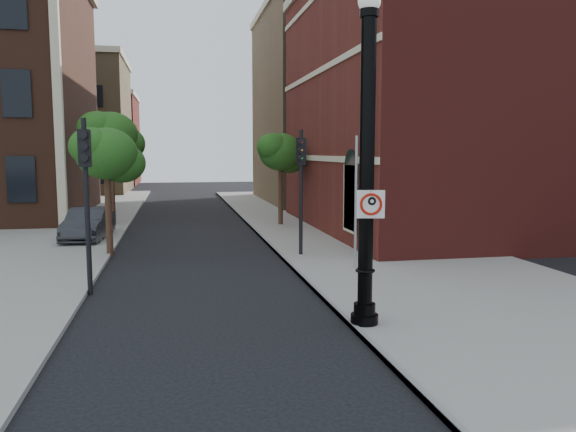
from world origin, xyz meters
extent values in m
plane|color=black|center=(0.00, 0.00, 0.00)|extent=(120.00, 120.00, 0.00)
cube|color=gray|center=(6.00, 10.00, 0.06)|extent=(8.00, 60.00, 0.12)
cube|color=gray|center=(-9.00, 18.00, 0.06)|extent=(10.00, 50.00, 0.12)
cube|color=gray|center=(2.05, 10.00, 0.07)|extent=(0.10, 60.00, 0.14)
cube|color=maroon|center=(16.00, 14.00, 6.00)|extent=(22.00, 16.00, 12.00)
cube|color=black|center=(4.96, 9.00, 2.00)|extent=(0.08, 1.40, 2.40)
cube|color=beige|center=(4.97, 14.00, 3.50)|extent=(0.06, 16.00, 0.25)
cube|color=beige|center=(4.97, 14.00, 7.50)|extent=(0.06, 16.00, 0.25)
cube|color=beige|center=(-7.00, 17.00, 7.00)|extent=(0.40, 0.40, 14.00)
cube|color=olive|center=(-12.00, 44.00, 6.00)|extent=(12.00, 12.00, 12.00)
cube|color=maroon|center=(-12.00, 58.00, 5.00)|extent=(12.00, 12.00, 10.00)
cube|color=olive|center=(16.00, 30.00, 7.00)|extent=(22.00, 14.00, 14.00)
cylinder|color=black|center=(2.30, -0.40, 0.16)|extent=(0.60, 0.60, 0.32)
cylinder|color=black|center=(2.30, -0.40, 0.43)|extent=(0.47, 0.47, 0.27)
cylinder|color=black|center=(2.30, -0.40, 3.41)|extent=(0.32, 0.32, 6.19)
torus|color=black|center=(2.30, -0.40, 1.28)|extent=(0.43, 0.43, 0.06)
cylinder|color=black|center=(2.30, -0.40, 6.59)|extent=(0.38, 0.38, 0.16)
sphere|color=silver|center=(2.30, -0.40, 6.83)|extent=(0.47, 0.47, 0.47)
cube|color=white|center=(2.34, -0.58, 2.72)|extent=(0.58, 0.14, 0.59)
cube|color=black|center=(2.34, -0.58, 2.99)|extent=(0.58, 0.13, 0.05)
cube|color=black|center=(2.34, -0.58, 2.45)|extent=(0.58, 0.13, 0.05)
cube|color=black|center=(2.08, -0.52, 2.72)|extent=(0.05, 0.02, 0.59)
cube|color=black|center=(2.60, -0.63, 2.72)|extent=(0.05, 0.02, 0.59)
torus|color=#BC1607|center=(2.34, -0.58, 2.72)|extent=(0.47, 0.15, 0.47)
cube|color=#BC1607|center=(2.34, -0.58, 2.72)|extent=(0.33, 0.08, 0.33)
cube|color=black|center=(2.29, -0.57, 2.72)|extent=(0.05, 0.02, 0.27)
torus|color=black|center=(2.36, -0.58, 2.78)|extent=(0.19, 0.09, 0.18)
cylinder|color=black|center=(2.34, -0.58, 2.98)|extent=(0.03, 0.03, 0.03)
imported|color=#292A2E|center=(-5.33, 13.47, 0.71)|extent=(1.82, 4.43, 1.43)
cylinder|color=black|center=(-3.93, 3.82, 2.33)|extent=(0.14, 0.14, 4.67)
cube|color=black|center=(-3.93, 3.82, 3.89)|extent=(0.31, 0.29, 0.97)
sphere|color=#E50505|center=(-3.92, 3.67, 4.23)|extent=(0.18, 0.18, 0.18)
sphere|color=#FF8C00|center=(-3.92, 3.67, 3.94)|extent=(0.18, 0.18, 0.18)
sphere|color=#00E519|center=(-3.92, 3.67, 3.65)|extent=(0.18, 0.18, 0.18)
cylinder|color=black|center=(2.76, 7.89, 2.29)|extent=(0.13, 0.13, 4.57)
cube|color=black|center=(2.76, 7.89, 3.81)|extent=(0.33, 0.32, 0.95)
sphere|color=#E50505|center=(2.73, 7.74, 4.14)|extent=(0.17, 0.17, 0.17)
sphere|color=#FF8C00|center=(2.73, 7.74, 3.86)|extent=(0.17, 0.17, 0.17)
sphere|color=#00E519|center=(2.73, 7.74, 3.57)|extent=(0.17, 0.17, 0.17)
cylinder|color=#999999|center=(3.94, 5.26, 2.15)|extent=(0.09, 0.09, 4.30)
cylinder|color=#321E14|center=(-4.03, 9.47, 1.74)|extent=(0.24, 0.24, 3.48)
ellipsoid|color=#164612|center=(-4.03, 9.47, 3.73)|extent=(2.19, 2.19, 1.86)
ellipsoid|color=#164612|center=(-3.53, 9.87, 3.38)|extent=(1.69, 1.69, 1.44)
ellipsoid|color=#164612|center=(-4.48, 9.17, 3.98)|extent=(1.59, 1.59, 1.35)
cylinder|color=#321E14|center=(-4.77, 17.96, 2.17)|extent=(0.24, 0.24, 4.33)
ellipsoid|color=#164612|center=(-4.77, 17.96, 4.64)|extent=(2.72, 2.72, 2.31)
ellipsoid|color=#164612|center=(-4.15, 18.45, 4.21)|extent=(2.10, 2.10, 1.79)
ellipsoid|color=#164612|center=(-5.33, 17.59, 4.95)|extent=(1.98, 1.98, 1.68)
cylinder|color=#321E14|center=(3.60, 16.36, 1.77)|extent=(0.24, 0.24, 3.54)
ellipsoid|color=#164612|center=(3.60, 16.36, 3.79)|extent=(2.22, 2.22, 1.89)
ellipsoid|color=#164612|center=(4.11, 16.77, 3.44)|extent=(1.72, 1.72, 1.46)
ellipsoid|color=#164612|center=(3.15, 16.06, 4.04)|extent=(1.62, 1.62, 1.37)
camera|label=1|loc=(-1.63, -11.60, 3.80)|focal=35.00mm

